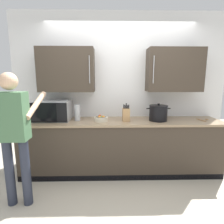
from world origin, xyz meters
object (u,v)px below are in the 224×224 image
Objects in this scene: microwave_oven at (51,110)px; fruit_bowl at (101,119)px; knife_block at (126,114)px; stock_pot at (158,113)px; person_figure at (14,129)px; thermos_flask at (77,113)px; wooden_spoon at (204,120)px.

fruit_bowl is at bearing -5.81° from microwave_oven.
microwave_oven is 1.91× the size of knife_block.
stock_pot is 0.24× the size of person_figure.
person_figure reaches higher than fruit_bowl.
stock_pot is 1.31m from thermos_flask.
microwave_oven reaches higher than thermos_flask.
person_figure reaches higher than knife_block.
microwave_oven is 1.22m from knife_block.
microwave_oven is 0.85m from person_figure.
wooden_spoon is at bearing -0.56° from thermos_flask.
wooden_spoon is 1.70m from fruit_bowl.
wooden_spoon is 2.81m from person_figure.
knife_block is 0.76× the size of stock_pot.
thermos_flask is 0.39m from fruit_bowl.
stock_pot is 1.50× the size of thermos_flask.
fruit_bowl is (-0.93, -0.02, -0.08)m from stock_pot.
stock_pot reaches higher than wooden_spoon.
fruit_bowl is at bearing 36.36° from person_figure.
person_figure is at bearing -143.64° from fruit_bowl.
person_figure is at bearing -158.51° from stock_pot.
person_figure reaches higher than stock_pot.
stock_pot reaches higher than fruit_bowl.
knife_block reaches higher than fruit_bowl.
person_figure reaches higher than thermos_flask.
microwave_oven is 1.74m from stock_pot.
microwave_oven reaches higher than fruit_bowl.
stock_pot is at bearing -1.40° from thermos_flask.
wooden_spoon is 0.65× the size of knife_block.
knife_block is at bearing -3.01° from thermos_flask.
wooden_spoon is 0.74× the size of thermos_flask.
microwave_oven reaches higher than wooden_spoon.
fruit_bowl is 0.13× the size of person_figure.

